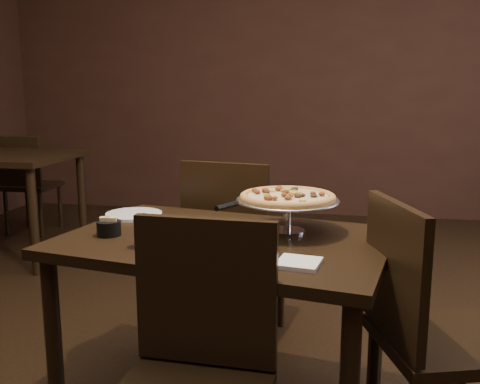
# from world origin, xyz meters

# --- Properties ---
(room) EXTENTS (6.04, 7.04, 2.84)m
(room) POSITION_xyz_m (0.06, 0.03, 1.40)
(room) COLOR black
(room) RESTS_ON ground
(dining_table) EXTENTS (1.29, 0.99, 0.73)m
(dining_table) POSITION_xyz_m (-0.01, -0.10, 0.63)
(dining_table) COLOR black
(dining_table) RESTS_ON ground
(pizza_stand) EXTENTS (0.39, 0.39, 0.16)m
(pizza_stand) POSITION_xyz_m (0.21, 0.02, 0.86)
(pizza_stand) COLOR silver
(pizza_stand) RESTS_ON dining_table
(parmesan_shaker) EXTENTS (0.07, 0.07, 0.12)m
(parmesan_shaker) POSITION_xyz_m (-0.25, -0.26, 0.78)
(parmesan_shaker) COLOR beige
(parmesan_shaker) RESTS_ON dining_table
(pepper_flake_shaker) EXTENTS (0.06, 0.06, 0.11)m
(pepper_flake_shaker) POSITION_xyz_m (-0.16, -0.23, 0.78)
(pepper_flake_shaker) COLOR maroon
(pepper_flake_shaker) RESTS_ON dining_table
(packet_caddy) EXTENTS (0.09, 0.09, 0.07)m
(packet_caddy) POSITION_xyz_m (-0.43, -0.15, 0.76)
(packet_caddy) COLOR black
(packet_caddy) RESTS_ON dining_table
(napkin_stack) EXTENTS (0.15, 0.15, 0.01)m
(napkin_stack) POSITION_xyz_m (0.28, -0.37, 0.74)
(napkin_stack) COLOR silver
(napkin_stack) RESTS_ON dining_table
(plate_left) EXTENTS (0.24, 0.24, 0.01)m
(plate_left) POSITION_xyz_m (-0.46, 0.17, 0.74)
(plate_left) COLOR white
(plate_left) RESTS_ON dining_table
(plate_near) EXTENTS (0.23, 0.23, 0.01)m
(plate_near) POSITION_xyz_m (0.04, -0.42, 0.73)
(plate_near) COLOR white
(plate_near) RESTS_ON dining_table
(serving_spatula) EXTENTS (0.15, 0.15, 0.02)m
(serving_spatula) POSITION_xyz_m (0.02, -0.15, 0.86)
(serving_spatula) COLOR silver
(serving_spatula) RESTS_ON pizza_stand
(chair_far) EXTENTS (0.51, 0.51, 0.93)m
(chair_far) POSITION_xyz_m (-0.10, 0.55, 0.51)
(chair_far) COLOR black
(chair_far) RESTS_ON ground
(chair_near) EXTENTS (0.44, 0.44, 0.90)m
(chair_near) POSITION_xyz_m (0.02, -0.64, 0.49)
(chair_near) COLOR black
(chair_near) RESTS_ON ground
(chair_side) EXTENTS (0.53, 0.53, 0.92)m
(chair_side) POSITION_xyz_m (0.70, -0.23, 0.50)
(chair_side) COLOR black
(chair_side) RESTS_ON ground
(bg_chair_far) EXTENTS (0.41, 0.41, 0.88)m
(bg_chair_far) POSITION_xyz_m (-2.28, 2.29, 0.48)
(bg_chair_far) COLOR black
(bg_chair_far) RESTS_ON ground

